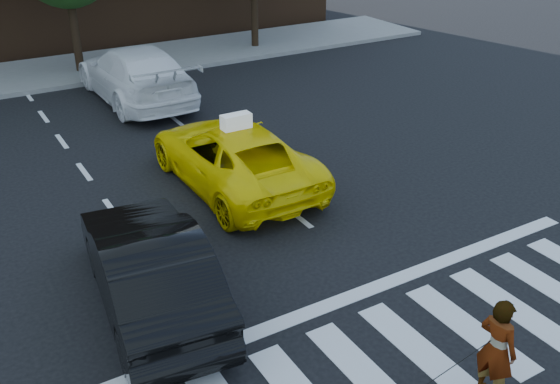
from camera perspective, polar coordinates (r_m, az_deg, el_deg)
name	(u,v)px	position (r m, az deg, el deg)	size (l,w,h in m)	color
ground	(367,376)	(9.21, 7.93, -16.32)	(120.00, 120.00, 0.00)	black
crosswalk	(367,376)	(9.20, 7.93, -16.29)	(13.00, 2.40, 0.01)	silver
stop_line	(305,314)	(10.17, 2.31, -11.09)	(12.00, 0.30, 0.01)	silver
sidewalk_far	(63,71)	(23.83, -19.21, 10.42)	(30.00, 4.00, 0.15)	slate
taxi	(233,155)	(13.95, -4.29, 3.37)	(2.35, 5.09, 1.41)	#FEE105
black_sedan	(150,268)	(10.14, -11.83, -6.77)	(1.56, 4.48, 1.48)	black
white_suv	(135,74)	(19.97, -13.09, 10.49)	(2.35, 5.79, 1.68)	white
woman	(497,349)	(8.83, 19.20, -13.41)	(0.56, 0.37, 1.54)	#999999
taxi_sign	(236,121)	(13.46, -4.03, 6.47)	(0.65, 0.28, 0.32)	white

